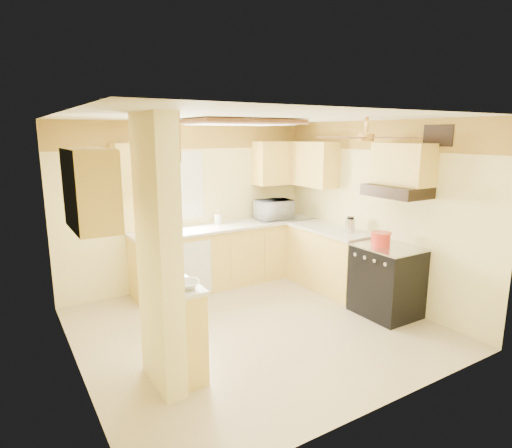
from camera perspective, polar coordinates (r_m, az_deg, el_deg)
floor at (r=5.38m, az=-0.15°, el=-13.63°), size 4.00×4.00×0.00m
ceiling at (r=4.85m, az=-0.16°, el=14.06°), size 4.00×4.00×0.00m
wall_back at (r=6.63m, az=-8.79°, el=2.51°), size 4.00×0.00×4.00m
wall_front at (r=3.55m, az=16.24°, el=-6.13°), size 4.00×0.00×4.00m
wall_left at (r=4.30m, az=-23.52°, el=-3.49°), size 0.00×3.80×3.80m
wall_right at (r=6.23m, az=15.72°, el=1.60°), size 0.00×3.80×3.80m
wallpaper_border at (r=6.53m, az=-9.02°, el=11.62°), size 4.00×0.02×0.40m
partition_column at (r=3.92m, az=-12.88°, el=-4.21°), size 0.20×0.70×2.50m
partition_ledge at (r=4.28m, az=-9.50°, el=-14.15°), size 0.25×0.55×0.90m
ledge_top at (r=4.10m, az=-9.72°, el=-8.24°), size 0.28×0.58×0.04m
lower_cabinets_back at (r=6.75m, az=-3.66°, el=-4.16°), size 3.00×0.60×0.90m
lower_cabinets_right at (r=6.62m, az=9.74°, el=-4.64°), size 0.60×1.40×0.90m
countertop_back at (r=6.63m, az=-3.67°, el=-0.28°), size 3.04×0.64×0.04m
countertop_right at (r=6.50m, az=9.82°, el=-0.68°), size 0.64×1.44×0.04m
dishwasher_panel at (r=6.18m, az=-8.45°, el=-6.01°), size 0.58×0.02×0.80m
window at (r=6.49m, az=-10.87°, el=4.90°), size 0.92×0.02×1.02m
upper_cab_back_left at (r=6.11m, az=-15.72°, el=7.09°), size 0.60×0.35×0.70m
upper_cab_back_right at (r=7.16m, az=3.21°, el=8.16°), size 0.90×0.35×0.70m
upper_cab_right at (r=6.95m, az=7.36°, el=7.96°), size 0.35×1.00×0.70m
upper_cab_left_wall at (r=3.98m, az=-21.21°, el=4.33°), size 0.35×0.75×0.70m
upper_cab_over_stove at (r=5.66m, az=19.02°, el=7.54°), size 0.35×0.76×0.52m
stove at (r=5.83m, az=17.04°, el=-7.20°), size 0.68×0.77×0.92m
range_hood at (r=5.63m, az=18.24°, el=4.19°), size 0.50×0.76×0.14m
poster_menu at (r=3.84m, az=-11.71°, el=4.65°), size 0.02×0.42×0.57m
poster_nashville at (r=3.97m, az=-11.32°, el=-4.69°), size 0.02×0.42×0.57m
ceiling_light_panel at (r=5.33m, az=-2.11°, el=13.38°), size 1.35×0.95×0.06m
ceiling_fan at (r=4.93m, az=14.43°, el=11.17°), size 1.15×1.15×0.26m
vent_grate at (r=5.56m, az=23.13°, el=10.79°), size 0.02×0.40×0.25m
microwave at (r=7.03m, az=2.41°, el=1.93°), size 0.61×0.43×0.32m
bowl at (r=3.99m, az=-9.34°, el=-7.99°), size 0.33×0.33×0.06m
dutch_oven at (r=5.71m, az=16.30°, el=-1.89°), size 0.26×0.26×0.17m
kettle at (r=6.26m, az=12.45°, el=-0.12°), size 0.14×0.14×0.22m
dish_rack at (r=6.11m, az=-13.81°, el=-0.75°), size 0.38×0.29×0.20m
utensil_crock at (r=6.70m, az=-5.05°, el=0.68°), size 0.12×0.12×0.23m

